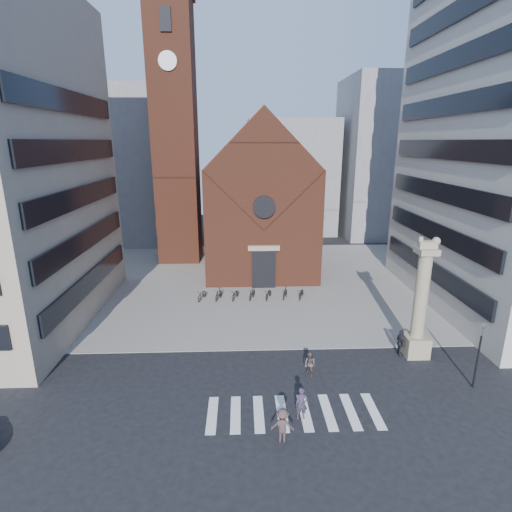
% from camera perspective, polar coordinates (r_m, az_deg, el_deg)
% --- Properties ---
extents(ground, '(120.00, 120.00, 0.00)m').
position_cam_1_polar(ground, '(26.55, 3.26, -17.53)').
color(ground, black).
rests_on(ground, ground).
extents(piazza, '(46.00, 30.00, 0.05)m').
position_cam_1_polar(piazza, '(43.60, 0.93, -3.55)').
color(piazza, gray).
rests_on(piazza, ground).
extents(zebra_crossing, '(10.20, 3.20, 0.01)m').
position_cam_1_polar(zebra_crossing, '(24.18, 5.36, -21.40)').
color(zebra_crossing, white).
rests_on(zebra_crossing, ground).
extents(church, '(12.00, 16.65, 18.00)m').
position_cam_1_polar(church, '(47.55, 0.58, 8.01)').
color(church, brown).
rests_on(church, ground).
extents(campanile, '(5.50, 5.50, 31.20)m').
position_cam_1_polar(campanile, '(50.58, -11.48, 17.00)').
color(campanile, brown).
rests_on(campanile, ground).
extents(bg_block_left, '(16.00, 14.00, 22.00)m').
position_cam_1_polar(bg_block_left, '(64.57, -18.54, 12.04)').
color(bg_block_left, gray).
rests_on(bg_block_left, ground).
extents(bg_block_mid, '(14.00, 12.00, 18.00)m').
position_cam_1_polar(bg_block_mid, '(67.74, 4.93, 11.25)').
color(bg_block_mid, gray).
rests_on(bg_block_mid, ground).
extents(bg_block_right, '(16.00, 14.00, 24.00)m').
position_cam_1_polar(bg_block_right, '(68.49, 19.08, 13.02)').
color(bg_block_right, gray).
rests_on(bg_block_right, ground).
extents(lion_column, '(1.63, 1.60, 8.68)m').
position_cam_1_polar(lion_column, '(30.03, 22.34, -7.15)').
color(lion_column, tan).
rests_on(lion_column, ground).
extents(traffic_light, '(0.13, 0.16, 4.30)m').
position_cam_1_polar(traffic_light, '(28.26, 29.17, -12.16)').
color(traffic_light, black).
rests_on(traffic_light, ground).
extents(pedestrian_0, '(0.69, 0.47, 1.86)m').
position_cam_1_polar(pedestrian_0, '(23.31, 6.52, -20.22)').
color(pedestrian_0, '#362D3F').
rests_on(pedestrian_0, ground).
extents(pedestrian_1, '(1.02, 1.02, 1.67)m').
position_cam_1_polar(pedestrian_1, '(26.86, 7.71, -15.12)').
color(pedestrian_1, '#4F413F').
rests_on(pedestrian_1, ground).
extents(pedestrian_2, '(0.48, 1.14, 1.94)m').
position_cam_1_polar(pedestrian_2, '(30.64, 19.96, -11.56)').
color(pedestrian_2, '#25242B').
rests_on(pedestrian_2, ground).
extents(pedestrian_3, '(1.26, 0.82, 1.84)m').
position_cam_1_polar(pedestrian_3, '(21.88, 3.81, -22.98)').
color(pedestrian_3, '#493331').
rests_on(pedestrian_3, ground).
extents(scooter_0, '(1.22, 1.99, 0.99)m').
position_cam_1_polar(scooter_0, '(38.67, -7.72, -5.50)').
color(scooter_0, black).
rests_on(scooter_0, piazza).
extents(scooter_1, '(1.07, 1.89, 1.09)m').
position_cam_1_polar(scooter_1, '(38.53, -5.35, -5.42)').
color(scooter_1, black).
rests_on(scooter_1, piazza).
extents(scooter_2, '(1.22, 1.99, 0.99)m').
position_cam_1_polar(scooter_2, '(38.49, -2.97, -5.48)').
color(scooter_2, black).
rests_on(scooter_2, piazza).
extents(scooter_3, '(1.07, 1.89, 1.09)m').
position_cam_1_polar(scooter_3, '(38.48, -0.58, -5.38)').
color(scooter_3, black).
rests_on(scooter_3, piazza).
extents(scooter_4, '(1.22, 1.99, 0.99)m').
position_cam_1_polar(scooter_4, '(38.57, 1.80, -5.42)').
color(scooter_4, black).
rests_on(scooter_4, piazza).
extents(scooter_5, '(1.07, 1.89, 1.09)m').
position_cam_1_polar(scooter_5, '(38.69, 4.17, -5.30)').
color(scooter_5, black).
rests_on(scooter_5, piazza).
extents(scooter_6, '(1.22, 1.99, 0.99)m').
position_cam_1_polar(scooter_6, '(38.91, 6.51, -5.32)').
color(scooter_6, black).
rests_on(scooter_6, piazza).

